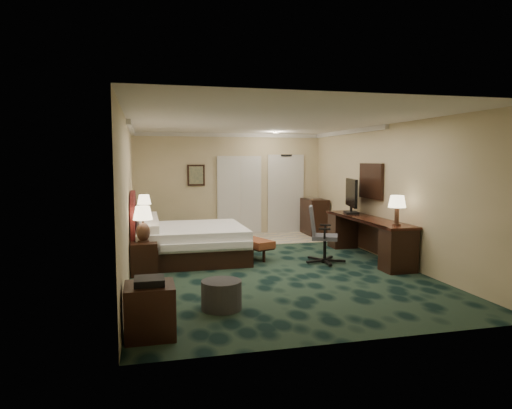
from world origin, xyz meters
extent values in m
cube|color=black|center=(0.00, 0.00, 0.00)|extent=(5.00, 7.50, 0.00)
cube|color=silver|center=(0.00, 0.00, 2.70)|extent=(5.00, 7.50, 0.00)
cube|color=tan|center=(0.00, 3.75, 1.35)|extent=(5.00, 0.00, 2.70)
cube|color=tan|center=(0.00, -3.75, 1.35)|extent=(5.00, 0.00, 2.70)
cube|color=tan|center=(-2.50, 0.00, 1.35)|extent=(0.00, 7.50, 2.70)
cube|color=tan|center=(2.50, 0.00, 1.35)|extent=(0.00, 7.50, 2.70)
cube|color=#B4ADA0|center=(0.90, 2.90, 0.01)|extent=(3.20, 1.70, 0.01)
cube|color=silver|center=(1.55, 3.72, 1.05)|extent=(1.02, 0.06, 2.18)
cube|color=silver|center=(0.25, 3.71, 1.05)|extent=(1.20, 0.06, 2.10)
cube|color=#4A5950|center=(-0.90, 3.71, 1.60)|extent=(0.45, 0.06, 0.55)
cube|color=white|center=(2.46, 0.60, 1.55)|extent=(0.05, 0.95, 0.75)
cube|color=white|center=(-1.34, 0.87, 0.34)|extent=(2.12, 1.97, 0.67)
cube|color=black|center=(-2.25, -0.11, 0.28)|extent=(0.45, 0.52, 0.57)
cube|color=black|center=(-2.23, 2.46, 0.31)|extent=(0.49, 0.56, 0.62)
cube|color=maroon|center=(-0.13, 0.79, 0.20)|extent=(0.80, 1.24, 0.40)
cylinder|color=#2B2A2F|center=(-1.25, -2.30, 0.19)|extent=(0.71, 0.71, 0.39)
cube|color=black|center=(-2.19, -3.05, 0.30)|extent=(0.55, 0.55, 0.60)
cube|color=black|center=(2.17, 0.17, 0.41)|extent=(0.61, 2.85, 0.82)
cube|color=black|center=(2.16, 0.90, 1.21)|extent=(0.32, 0.98, 0.77)
cube|color=black|center=(2.20, 3.20, 0.48)|extent=(0.50, 0.91, 0.96)
camera|label=1|loc=(-2.23, -8.20, 2.00)|focal=32.00mm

